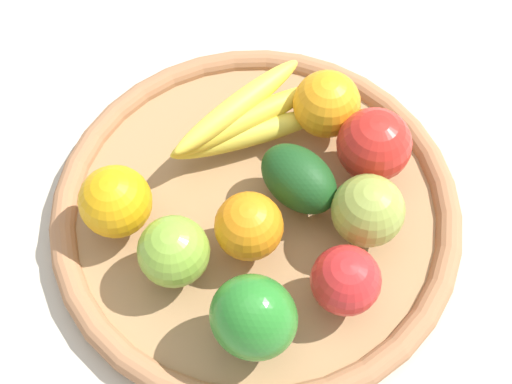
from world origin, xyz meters
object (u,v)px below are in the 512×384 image
(orange_0, at_px, (249,226))
(avocado, at_px, (299,179))
(apple_1, at_px, (368,211))
(bell_pepper, at_px, (254,318))
(apple_0, at_px, (374,145))
(orange_1, at_px, (323,102))
(orange_2, at_px, (115,201))
(apple_2, at_px, (346,280))
(apple_3, at_px, (174,251))
(banana_bunch, at_px, (245,120))

(orange_0, bearing_deg, avocado, 175.64)
(apple_1, distance_m, orange_0, 0.12)
(avocado, bearing_deg, bell_pepper, 20.78)
(apple_0, height_order, orange_1, apple_0)
(orange_2, bearing_deg, apple_2, 107.00)
(orange_0, relative_size, apple_2, 1.02)
(orange_1, relative_size, orange_2, 1.00)
(bell_pepper, bearing_deg, apple_3, -20.06)
(orange_2, distance_m, apple_2, 0.24)
(orange_1, bearing_deg, apple_3, -3.04)
(banana_bunch, height_order, orange_0, orange_0)
(avocado, bearing_deg, orange_0, -4.36)
(apple_0, distance_m, orange_0, 0.16)
(avocado, relative_size, orange_1, 1.22)
(apple_1, bearing_deg, apple_3, -39.67)
(apple_0, bearing_deg, bell_pepper, 4.01)
(avocado, relative_size, orange_2, 1.22)
(bell_pepper, height_order, apple_2, bell_pepper)
(avocado, xyz_separation_m, apple_2, (0.07, 0.10, 0.00))
(apple_0, height_order, bell_pepper, bell_pepper)
(banana_bunch, bearing_deg, orange_1, 138.08)
(orange_0, bearing_deg, apple_0, 162.88)
(banana_bunch, xyz_separation_m, orange_1, (-0.07, 0.06, 0.01))
(apple_1, bearing_deg, orange_0, -44.83)
(apple_3, relative_size, avocado, 0.78)
(apple_0, height_order, orange_2, apple_0)
(banana_bunch, distance_m, orange_1, 0.09)
(avocado, height_order, orange_1, orange_1)
(apple_3, xyz_separation_m, apple_0, (-0.22, 0.09, 0.00))
(avocado, bearing_deg, apple_3, -18.10)
(apple_3, bearing_deg, apple_0, 158.15)
(bell_pepper, relative_size, apple_2, 1.37)
(banana_bunch, height_order, apple_1, apple_1)
(apple_2, bearing_deg, orange_2, -73.00)
(apple_0, xyz_separation_m, orange_2, (0.22, -0.17, -0.00))
(apple_0, relative_size, orange_0, 1.15)
(orange_0, bearing_deg, banana_bunch, -140.28)
(banana_bunch, distance_m, apple_1, 0.17)
(avocado, bearing_deg, apple_0, 151.72)
(banana_bunch, relative_size, orange_1, 2.49)
(apple_2, bearing_deg, apple_3, -62.77)
(apple_3, relative_size, orange_0, 1.02)
(bell_pepper, height_order, apple_1, bell_pepper)
(orange_1, bearing_deg, bell_pepper, 20.49)
(orange_2, distance_m, apple_1, 0.25)
(apple_2, bearing_deg, orange_1, -139.64)
(orange_2, height_order, apple_1, same)
(apple_1, distance_m, apple_2, 0.08)
(avocado, xyz_separation_m, orange_1, (-0.09, -0.03, 0.01))
(orange_1, relative_size, apple_2, 1.10)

